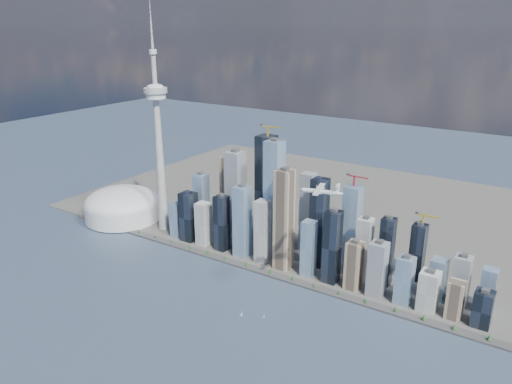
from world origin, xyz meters
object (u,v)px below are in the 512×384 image
Objects in this scene: airplane at (321,191)px; sailboat_east at (264,316)px; needle_tower at (159,140)px; dome_stadium at (122,206)px; sailboat_west at (242,314)px.

sailboat_east is (-73.90, -59.87, -236.69)m from airplane.
airplane is at bearing -15.73° from needle_tower.
sailboat_east is at bearing -25.07° from needle_tower.
dome_stadium is 2.72× the size of airplane.
sailboat_west is (395.51, -220.74, -232.44)m from needle_tower.
dome_stadium reaches higher than sailboat_west.
needle_tower is 241.40m from dome_stadium.
airplane is 255.08m from sailboat_east.
needle_tower is 7.49× the size of airplane.
dome_stadium is 18.85× the size of sailboat_west.
sailboat_west is at bearing -21.48° from dome_stadium.
sailboat_west is at bearing -29.17° from needle_tower.
needle_tower is at bearing 4.09° from dome_stadium.
sailboat_west is at bearing -144.13° from sailboat_east.
dome_stadium is 23.07× the size of sailboat_east.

